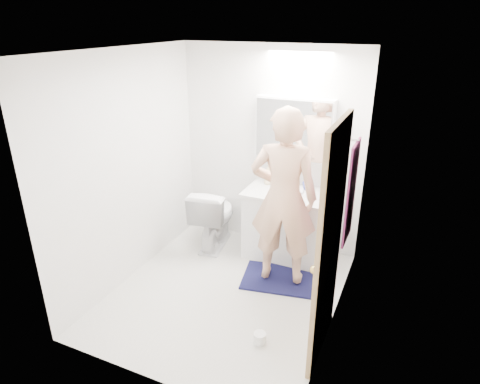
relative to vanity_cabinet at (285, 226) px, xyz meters
The scene contains 23 objects.
floor 1.09m from the vanity_cabinet, 108.13° to the right, with size 2.50×2.50×0.00m, color silver.
ceiling 2.25m from the vanity_cabinet, 108.13° to the right, with size 2.50×2.50×0.00m, color white.
wall_back 0.91m from the vanity_cabinet, 137.94° to the left, with size 2.50×2.50×0.00m, color white.
wall_front 2.38m from the vanity_cabinet, 98.12° to the right, with size 2.50×2.50×0.00m, color white.
wall_left 1.90m from the vanity_cabinet, 145.72° to the right, with size 2.50×2.50×0.00m, color white.
wall_right 1.48m from the vanity_cabinet, 50.90° to the right, with size 2.50×2.50×0.00m, color white.
vanity_cabinet is the anchor object (origin of this frame).
countertop 0.41m from the vanity_cabinet, 90.00° to the right, with size 0.95×0.58×0.04m, color silver.
sink_basin 0.45m from the vanity_cabinet, 90.00° to the left, with size 0.36×0.36×0.03m, color white.
faucet 0.56m from the vanity_cabinet, 90.00° to the left, with size 0.02×0.02×0.16m, color white.
medicine_cabinet 1.13m from the vanity_cabinet, 94.33° to the left, with size 0.88×0.14×0.70m, color white.
mirror_panel 1.12m from the vanity_cabinet, 96.77° to the left, with size 0.84×0.01×0.66m, color silver.
toilet 0.89m from the vanity_cabinet, behind, with size 0.44×0.77×0.79m, color white.
bath_rug 0.66m from the vanity_cabinet, 76.42° to the right, with size 0.80×0.55×0.02m, color #14133D.
person 0.80m from the vanity_cabinet, 76.42° to the right, with size 0.68×0.44×1.86m, color #DAA583.
door 1.64m from the vanity_cabinet, 59.84° to the right, with size 0.04×0.80×2.00m, color #A28051.
door_knob 1.86m from the vanity_cabinet, 65.85° to the right, with size 0.06×0.06×0.06m, color gold.
towel 1.12m from the vanity_cabinet, 28.57° to the right, with size 0.02×0.42×1.00m, color #1D133D.
towel_hook 1.50m from the vanity_cabinet, 28.99° to the right, with size 0.02×0.02×0.07m, color silver.
soap_bottle_a 0.64m from the vanity_cabinet, 152.41° to the left, with size 0.10×0.10×0.25m, color beige.
soap_bottle_b 0.59m from the vanity_cabinet, 141.12° to the left, with size 0.08×0.08×0.18m, color teal.
toothbrush_cup 0.53m from the vanity_cabinet, 41.89° to the left, with size 0.10×0.10×0.09m, color #4354CB.
toilet_paper_roll 1.56m from the vanity_cabinet, 79.71° to the right, with size 0.11×0.11×0.10m, color white.
Camera 1 is at (1.59, -3.21, 2.64)m, focal length 31.06 mm.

